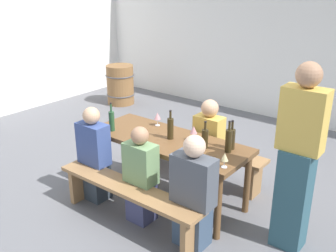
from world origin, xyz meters
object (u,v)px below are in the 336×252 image
bench_far (200,152)px  wine_barrel (120,85)px  seated_guest_near_1 (141,178)px  wine_glass_2 (225,157)px  seated_guest_near_2 (193,195)px  wine_glass_0 (157,116)px  seated_guest_far_0 (208,146)px  tasting_table (168,146)px  wine_bottle_3 (232,138)px  standing_host (297,162)px  wine_bottle_2 (229,140)px  seated_guest_near_0 (94,157)px  bench_near (128,195)px  wine_bottle_4 (205,138)px  wine_bottle_1 (112,120)px  wine_bottle_0 (170,128)px

bench_far → wine_barrel: (-3.01, 1.61, 0.04)m
seated_guest_near_1 → wine_barrel: (-3.05, 2.78, -0.11)m
bench_far → wine_glass_2: size_ratio=11.81×
wine_barrel → seated_guest_near_2: bearing=-36.9°
wine_glass_0 → seated_guest_near_1: 0.93m
bench_far → seated_guest_far_0: seated_guest_far_0 is taller
wine_glass_2 → seated_guest_near_1: 0.92m
tasting_table → wine_glass_0: size_ratio=11.40×
wine_bottle_3 → seated_guest_far_0: bearing=146.3°
wine_glass_2 → standing_host: (0.59, 0.27, 0.02)m
wine_bottle_2 → seated_guest_near_2: (-0.00, -0.62, -0.34)m
seated_guest_near_0 → seated_guest_near_1: 0.70m
bench_near → wine_glass_2: (0.84, 0.44, 0.50)m
wine_bottle_2 → wine_glass_2: bearing=-65.9°
standing_host → seated_guest_near_1: bearing=22.0°
wine_bottle_3 → wine_glass_2: wine_bottle_3 is taller
wine_bottle_4 → wine_barrel: (-3.46, 2.23, -0.47)m
tasting_table → wine_glass_0: 0.47m
seated_guest_near_0 → standing_host: 2.19m
standing_host → wine_barrel: size_ratio=2.28×
seated_guest_near_2 → wine_glass_0: bearing=54.3°
tasting_table → wine_glass_2: 0.89m
seated_guest_near_0 → seated_guest_near_1: seated_guest_near_0 is taller
seated_guest_near_0 → wine_bottle_4: bearing=-63.5°
wine_bottle_3 → seated_guest_near_1: 1.02m
wine_bottle_1 → seated_guest_far_0: bearing=39.6°
wine_bottle_0 → wine_glass_0: bearing=148.8°
wine_bottle_3 → seated_guest_near_1: (-0.63, -0.71, -0.37)m
seated_guest_near_0 → seated_guest_near_1: size_ratio=1.06×
wine_glass_0 → standing_host: bearing=-6.2°
bench_near → seated_guest_near_0: (-0.66, 0.15, 0.18)m
bench_far → seated_guest_near_2: bearing=-59.3°
wine_bottle_3 → wine_glass_2: bearing=-68.9°
wine_bottle_0 → wine_bottle_1: size_ratio=0.97×
wine_bottle_4 → seated_guest_near_0: 1.28m
wine_glass_0 → standing_host: size_ratio=0.09×
wine_bottle_0 → seated_guest_far_0: size_ratio=0.30×
wine_glass_2 → standing_host: 0.65m
wine_glass_2 → seated_guest_near_0: size_ratio=0.13×
bench_near → wine_bottle_3: bearing=51.5°
wine_bottle_3 → wine_glass_0: size_ratio=1.93×
bench_far → wine_bottle_3: bearing=-34.3°
bench_far → seated_guest_near_1: size_ratio=1.66×
bench_near → wine_bottle_0: 0.86m
wine_glass_0 → seated_guest_near_1: bearing=-62.1°
bench_far → wine_bottle_1: wine_bottle_1 is taller
bench_near → wine_bottle_0: (0.02, 0.68, 0.53)m
bench_far → wine_bottle_0: size_ratio=5.31×
seated_guest_near_0 → seated_guest_near_2: bearing=-90.0°
wine_bottle_4 → wine_bottle_0: bearing=-176.7°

